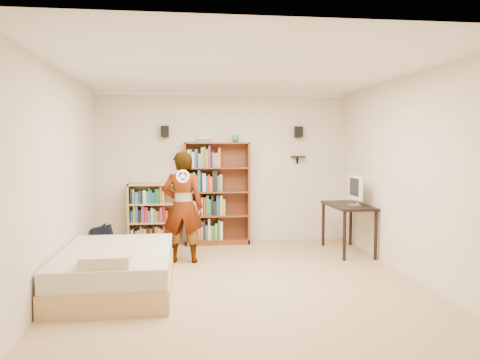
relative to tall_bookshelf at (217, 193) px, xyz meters
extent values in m
cube|color=tan|center=(0.15, -2.33, -0.90)|extent=(4.50, 5.00, 0.01)
cube|color=silver|center=(0.15, 0.17, 0.45)|extent=(4.50, 0.02, 2.70)
cube|color=silver|center=(0.15, -4.83, 0.45)|extent=(4.50, 0.02, 2.70)
cube|color=silver|center=(-2.10, -2.33, 0.45)|extent=(0.02, 5.00, 2.70)
cube|color=silver|center=(2.40, -2.33, 0.45)|extent=(0.02, 5.00, 2.70)
cube|color=white|center=(0.15, -2.33, 1.80)|extent=(4.50, 5.00, 0.02)
cube|color=white|center=(0.15, 0.14, 1.77)|extent=(4.50, 0.06, 0.06)
cube|color=white|center=(0.15, -4.80, 1.77)|extent=(4.50, 0.06, 0.06)
cube|color=white|center=(-2.07, -2.33, 1.77)|extent=(0.06, 5.00, 0.06)
cube|color=white|center=(2.37, -2.33, 1.77)|extent=(0.06, 5.00, 0.06)
cube|color=black|center=(-0.90, 0.07, 1.10)|extent=(0.14, 0.12, 0.20)
cube|color=black|center=(1.50, 0.07, 1.10)|extent=(0.14, 0.12, 0.20)
cube|color=black|center=(1.50, 0.08, 0.65)|extent=(0.25, 0.16, 0.02)
imported|color=black|center=(-0.60, -1.26, -0.07)|extent=(0.66, 0.48, 1.67)
torus|color=white|center=(-0.60, -1.58, 0.41)|extent=(0.19, 0.07, 0.19)
camera|label=1|loc=(-0.60, -8.26, 0.85)|focal=35.00mm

